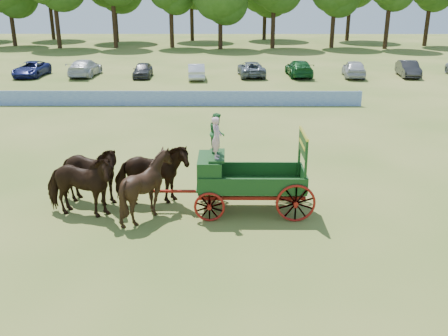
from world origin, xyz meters
TOP-DOWN VIEW (x-y plane):
  - ground at (0.00, 0.00)m, footprint 160.00×160.00m
  - horse_lead_left at (-2.63, -0.27)m, footprint 2.95×1.72m
  - horse_lead_right at (-2.63, 0.83)m, footprint 3.01×1.92m
  - horse_wheel_left at (-0.23, -0.27)m, footprint 2.55×2.38m
  - horse_wheel_right at (-0.23, 0.83)m, footprint 2.93×1.65m
  - farm_dray at (2.75, 0.30)m, footprint 6.00×2.00m
  - sponsor_banner at (-1.00, 18.00)m, footprint 26.00×0.08m
  - parked_cars at (0.34, 30.51)m, footprint 53.35×6.47m

SIDE VIEW (x-z plane):
  - ground at x=0.00m, z-range 0.00..0.00m
  - sponsor_banner at x=-1.00m, z-range 0.00..1.05m
  - parked_cars at x=0.34m, z-range -0.07..1.53m
  - horse_lead_left at x=-2.63m, z-range 0.00..2.35m
  - horse_lead_right at x=-2.63m, z-range 0.00..2.35m
  - horse_wheel_right at x=-0.23m, z-range 0.00..2.35m
  - horse_wheel_left at x=-0.23m, z-range 0.00..2.35m
  - farm_dray at x=2.75m, z-range -0.24..3.38m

